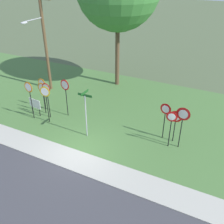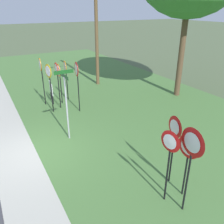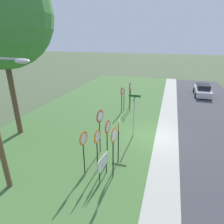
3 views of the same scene
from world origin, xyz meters
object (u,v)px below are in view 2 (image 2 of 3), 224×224
Objects in this scene: stop_sign_near_left at (41,71)px; stop_sign_near_right at (57,76)px; street_name_post at (66,100)px; yield_sign_near_left at (188,152)px; yield_sign_far_right at (174,135)px; utility_pole at (94,21)px; notice_board at (51,89)px; stop_sign_far_left at (49,78)px; stop_sign_far_center at (66,72)px; yield_sign_far_left at (191,151)px; stop_sign_far_right at (77,76)px; stop_sign_center_tall at (59,75)px; yield_sign_near_right at (169,151)px.

stop_sign_near_right is (0.96, 0.63, -0.11)m from stop_sign_near_left.
street_name_post is (3.58, -0.74, -0.09)m from stop_sign_near_right.
yield_sign_near_left is 0.88× the size of yield_sign_far_right.
stop_sign_near_left is at bearing -174.26° from yield_sign_near_left.
stop_sign_near_right is 1.09× the size of yield_sign_far_right.
street_name_post is at bearing -34.44° from utility_pole.
notice_board is at bearing 172.25° from street_name_post.
yield_sign_far_right is (7.63, 1.76, -0.16)m from stop_sign_far_left.
stop_sign_far_center is 9.82m from yield_sign_near_left.
yield_sign_near_left is 0.72m from yield_sign_far_right.
stop_sign_near_left is at bearing -169.79° from yield_sign_far_left.
stop_sign_near_left is at bearing -62.45° from notice_board.
stop_sign_near_left is at bearing 174.28° from stop_sign_far_left.
stop_sign_near_left and stop_sign_far_right have the same top height.
stop_sign_center_tall is 8.71m from yield_sign_far_right.
stop_sign_far_left reaches higher than yield_sign_near_left.
stop_sign_far_right is 3.03m from street_name_post.
stop_sign_far_center is 0.29× the size of utility_pole.
stop_sign_far_center is 9.71m from yield_sign_near_right.
stop_sign_near_right reaches higher than stop_sign_center_tall.
street_name_post is 8.51m from utility_pole.
yield_sign_near_right reaches higher than notice_board.
utility_pole is (-3.08, 3.83, 2.58)m from stop_sign_near_right.
yield_sign_far_left is 2.17× the size of notice_board.
yield_sign_far_left is at bearing 6.16° from stop_sign_far_center.
stop_sign_near_left is at bearing 178.20° from street_name_post.
yield_sign_near_left is at bearing 10.64° from stop_sign_near_right.
yield_sign_far_right is (9.13, 0.35, 0.03)m from stop_sign_far_center.
utility_pole is at bearing 162.41° from yield_sign_near_left.
utility_pole is at bearing 176.24° from yield_sign_far_right.
stop_sign_far_right is (2.13, -0.07, 0.27)m from stop_sign_far_center.
stop_sign_far_right is 2.25× the size of notice_board.
yield_sign_near_left is 0.90× the size of yield_sign_near_right.
stop_sign_near_left reaches higher than stop_sign_far_center.
yield_sign_near_left is (9.62, 1.79, -0.45)m from stop_sign_near_left.
yield_sign_near_right is at bearing 13.83° from street_name_post.
yield_sign_near_right is 0.91m from yield_sign_far_right.
yield_sign_near_right is 5.13m from street_name_post.
stop_sign_far_left is 8.27m from yield_sign_near_right.
yield_sign_far_left is (10.27, -0.15, 0.25)m from stop_sign_far_center.
stop_sign_far_right is 0.90× the size of street_name_post.
stop_sign_far_left is 0.87× the size of street_name_post.
stop_sign_center_tall is at bearing -175.09° from yield_sign_far_left.
stop_sign_center_tall is at bearing 50.77° from notice_board.
stop_sign_far_left reaches higher than yield_sign_far_left.
utility_pole is (-4.06, 3.03, 2.47)m from stop_sign_far_right.
stop_sign_far_right is at bearing -177.96° from yield_sign_far_left.
yield_sign_near_right is (8.20, 1.06, -0.19)m from stop_sign_far_left.
street_name_post reaches higher than stop_sign_near_right.
stop_sign_near_right is 5.55m from utility_pole.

